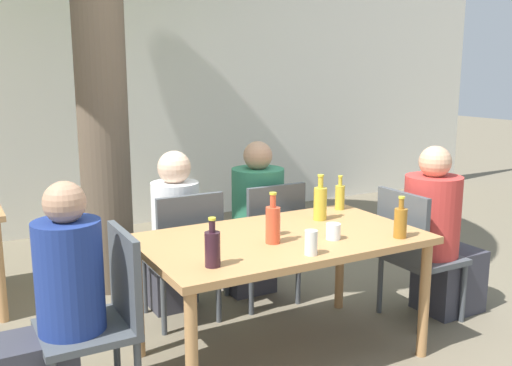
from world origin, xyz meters
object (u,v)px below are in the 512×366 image
oil_cruet_3 (340,196)px  drinking_glass_1 (333,231)px  patio_chair_2 (185,250)px  person_seated_1 (439,240)px  person_seated_3 (252,226)px  drinking_glass_0 (275,225)px  person_seated_2 (172,240)px  wine_bottle_0 (213,248)px  oil_cruet_2 (320,202)px  person_seated_0 (52,319)px  patio_chair_0 (104,311)px  drinking_glass_2 (311,243)px  patio_chair_1 (413,249)px  dining_table_front (282,248)px  soda_bottle_4 (273,224)px  patio_chair_3 (268,237)px  amber_bottle_1 (400,222)px

oil_cruet_3 → drinking_glass_1: bearing=-130.0°
patio_chair_2 → person_seated_1: bearing=156.1°
person_seated_3 → drinking_glass_0: (-0.34, -0.89, 0.27)m
person_seated_2 → person_seated_3: 0.62m
person_seated_1 → wine_bottle_0: bearing=98.7°
person_seated_2 → oil_cruet_2: size_ratio=3.95×
oil_cruet_3 → person_seated_0: bearing=-169.9°
patio_chair_0 → drinking_glass_0: size_ratio=7.60×
person_seated_3 → oil_cruet_3: size_ratio=5.03×
patio_chair_2 → person_seated_0: size_ratio=0.77×
drinking_glass_1 → drinking_glass_2: bearing=-147.9°
patio_chair_2 → oil_cruet_3: bearing=160.4°
person_seated_2 → drinking_glass_1: (0.52, -1.12, 0.27)m
patio_chair_1 → wine_bottle_0: (-1.57, -0.27, 0.33)m
person_seated_3 → wine_bottle_0: size_ratio=4.82×
person_seated_1 → drinking_glass_0: 1.30m
person_seated_1 → drinking_glass_1: (-1.03, -0.19, 0.25)m
patio_chair_1 → wine_bottle_0: size_ratio=3.70×
person_seated_3 → drinking_glass_2: (-0.36, -1.28, 0.27)m
person_seated_2 → drinking_glass_2: person_seated_2 is taller
patio_chair_1 → person_seated_2: 1.62m
patio_chair_2 → person_seated_2: bearing=-90.0°
person_seated_2 → drinking_glass_2: (0.27, -1.28, 0.29)m
person_seated_3 → oil_cruet_2: size_ratio=4.04×
dining_table_front → soda_bottle_4: (-0.11, -0.09, 0.18)m
patio_chair_3 → person_seated_0: bearing=23.8°
person_seated_0 → soda_bottle_4: size_ratio=4.14×
wine_bottle_0 → person_seated_3: bearing=54.1°
person_seated_1 → oil_cruet_2: bearing=77.9°
patio_chair_0 → patio_chair_1: bearing=90.0°
oil_cruet_3 → oil_cruet_2: bearing=-149.7°
person_seated_0 → oil_cruet_2: bearing=96.4°
amber_bottle_1 → soda_bottle_4: 0.72m
dining_table_front → oil_cruet_3: 0.76m
patio_chair_0 → person_seated_1: size_ratio=0.76×
person_seated_0 → patio_chair_1: bearing=90.0°
person_seated_0 → person_seated_3: size_ratio=1.00×
amber_bottle_1 → drinking_glass_1: amber_bottle_1 is taller
soda_bottle_4 → drinking_glass_0: 0.16m
wine_bottle_0 → drinking_glass_0: (0.53, 0.31, -0.03)m
patio_chair_0 → patio_chair_3: 1.49m
person_seated_3 → patio_chair_2: bearing=20.3°
patio_chair_2 → oil_cruet_2: size_ratio=3.09×
person_seated_2 → dining_table_front: bearing=108.6°
patio_chair_0 → patio_chair_2: 0.98m
patio_chair_3 → oil_cruet_2: bearing=98.6°
person_seated_3 → amber_bottle_1: 1.33m
dining_table_front → drinking_glass_2: bearing=-97.5°
amber_bottle_1 → oil_cruet_2: size_ratio=0.82×
patio_chair_1 → wine_bottle_0: bearing=99.9°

